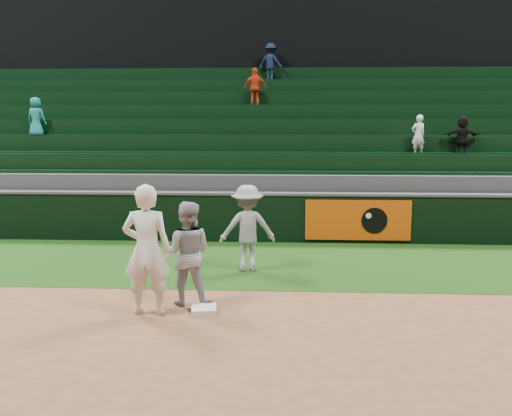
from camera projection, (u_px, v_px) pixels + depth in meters
The scene contains 9 objects.
ground at pixel (211, 307), 9.41m from camera, with size 70.00×70.00×0.00m, color brown.
foul_grass at pixel (229, 262), 12.37m from camera, with size 36.00×4.20×0.01m, color #15370D.
upper_deck at pixel (261, 54), 25.71m from camera, with size 40.00×12.00×12.00m, color black.
first_base at pixel (204, 310), 9.11m from camera, with size 0.39×0.39×0.09m, color white.
first_baseman at pixel (147, 250), 8.92m from camera, with size 0.76×0.50×2.07m, color white.
baserunner at pixel (187, 253), 9.43m from camera, with size 0.84×0.66×1.73m, color #9B9EA5.
base_coach at pixel (247, 228), 11.53m from camera, with size 1.13×0.65×1.75m, color #92949E.
field_wall at pixel (239, 216), 14.44m from camera, with size 36.00×0.45×1.25m.
stadium_seating at pixel (248, 163), 18.00m from camera, with size 36.00×5.95×5.64m.
Camera 1 is at (1.24, -8.99, 3.04)m, focal length 40.00 mm.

